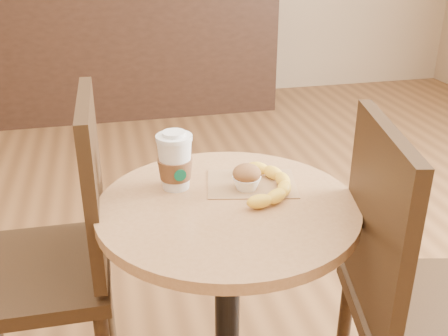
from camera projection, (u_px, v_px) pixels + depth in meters
name	position (u px, v px, depth m)	size (l,w,h in m)	color
cafe_table	(227.00, 277.00, 1.43)	(0.67, 0.67, 0.75)	black
chair_left	(55.00, 253.00, 1.48)	(0.45, 0.45, 1.00)	#301F11
chair_right	(417.00, 298.00, 1.30)	(0.52, 0.52, 1.00)	#301F11
service_counter	(135.00, 47.00, 4.20)	(2.30, 0.65, 1.04)	black
kraft_bag	(252.00, 184.00, 1.43)	(0.24, 0.18, 0.00)	#936D47
coffee_cup	(175.00, 163.00, 1.38)	(0.10, 0.10, 0.16)	silver
muffin	(247.00, 177.00, 1.39)	(0.08, 0.08, 0.07)	white
banana	(267.00, 183.00, 1.39)	(0.16, 0.26, 0.04)	yellow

